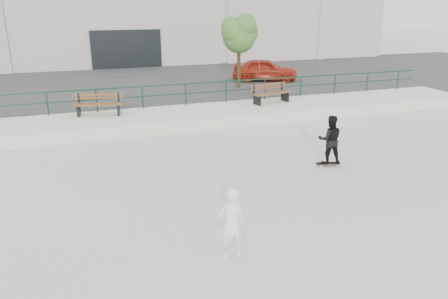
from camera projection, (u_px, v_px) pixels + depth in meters
name	position (u px, v px, depth m)	size (l,w,h in m)	color
ground	(257.00, 223.00, 10.58)	(120.00, 120.00, 0.00)	#B2AEA3
ledge	(171.00, 119.00, 19.00)	(30.00, 3.00, 0.50)	white
parking_strip	(141.00, 85.00, 26.61)	(60.00, 14.00, 0.50)	#343434
railing	(164.00, 91.00, 19.84)	(28.00, 0.06, 1.03)	#163C25
commercial_building	(113.00, 8.00, 37.74)	(44.20, 16.33, 8.00)	silver
bench_left	(99.00, 104.00, 18.50)	(2.07, 0.98, 0.92)	brown
bench_right	(271.00, 93.00, 20.74)	(2.06, 0.97, 0.92)	brown
tree	(239.00, 33.00, 23.62)	(2.25, 2.00, 4.00)	#3F2F1F
red_car	(265.00, 70.00, 26.53)	(1.58, 3.92, 1.34)	#A42714
skateboard	(328.00, 164.00, 14.24)	(0.80, 0.36, 0.09)	black
standing_skater	(330.00, 140.00, 13.98)	(0.78, 0.60, 1.60)	black
seated_skater	(232.00, 224.00, 8.89)	(0.58, 0.38, 1.58)	white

